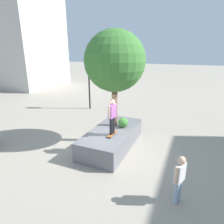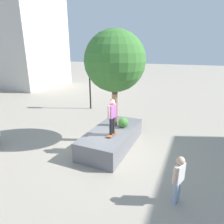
{
  "view_description": "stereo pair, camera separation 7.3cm",
  "coord_description": "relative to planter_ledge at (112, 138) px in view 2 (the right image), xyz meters",
  "views": [
    {
      "loc": [
        -7.35,
        -3.27,
        4.55
      ],
      "look_at": [
        0.59,
        0.14,
        1.77
      ],
      "focal_mm": 31.09,
      "sensor_mm": 36.0,
      "label": 1
    },
    {
      "loc": [
        -7.32,
        -3.33,
        4.55
      ],
      "look_at": [
        0.59,
        0.14,
        1.77
      ],
      "focal_mm": 31.09,
      "sensor_mm": 36.0,
      "label": 2
    }
  ],
  "objects": [
    {
      "name": "plaza_tree",
      "position": [
        0.6,
        0.12,
        3.6
      ],
      "size": [
        2.85,
        2.85,
        4.6
      ],
      "color": "brown",
      "rests_on": "planter_ledge"
    },
    {
      "name": "ground_plane",
      "position": [
        -0.59,
        -0.14,
        -0.44
      ],
      "size": [
        120.0,
        120.0,
        0.0
      ],
      "primitive_type": "plane",
      "color": "#9E9384"
    },
    {
      "name": "skateboarder",
      "position": [
        -0.55,
        -0.25,
        1.44
      ],
      "size": [
        0.54,
        0.25,
        1.61
      ],
      "color": "black",
      "rests_on": "skateboard"
    },
    {
      "name": "skateboard",
      "position": [
        -0.55,
        -0.25,
        0.49
      ],
      "size": [
        0.8,
        0.23,
        0.07
      ],
      "color": "brown",
      "rests_on": "planter_ledge"
    },
    {
      "name": "traffic_light_corner",
      "position": [
        5.21,
        4.19,
        2.38
      ],
      "size": [
        0.37,
        0.36,
        4.11
      ],
      "color": "black",
      "rests_on": "ground"
    },
    {
      "name": "brick_midrise",
      "position": [
        11.41,
        16.48,
        9.08
      ],
      "size": [
        7.68,
        6.84,
        19.03
      ],
      "primitive_type": "cube",
      "color": "beige",
      "rests_on": "ground"
    },
    {
      "name": "boxwood_shrub",
      "position": [
        0.52,
        -0.38,
        0.69
      ],
      "size": [
        0.5,
        0.5,
        0.5
      ],
      "primitive_type": "sphere",
      "color": "#3D7A33",
      "rests_on": "planter_ledge"
    },
    {
      "name": "planter_ledge",
      "position": [
        0.0,
        0.0,
        0.0
      ],
      "size": [
        4.05,
        1.87,
        0.87
      ],
      "primitive_type": "cube",
      "color": "slate",
      "rests_on": "ground"
    },
    {
      "name": "bystander_watching",
      "position": [
        -2.59,
        -3.32,
        0.49
      ],
      "size": [
        0.51,
        0.33,
        1.6
      ],
      "color": "#8C9EB7",
      "rests_on": "ground"
    }
  ]
}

